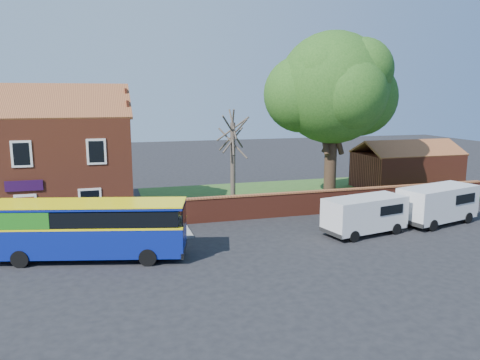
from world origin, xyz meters
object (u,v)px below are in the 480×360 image
object	(u,v)px
van_far	(438,203)
large_tree	(333,92)
van_near	(365,214)
bus	(83,227)

from	to	relation	value
van_far	large_tree	xyz separation A→B (m)	(-3.44, 7.74, 6.80)
van_near	large_tree	xyz separation A→B (m)	(2.06, 8.49, 6.90)
van_near	van_far	size ratio (longest dim) A/B	0.92
van_near	van_far	world-z (taller)	van_far
van_far	large_tree	world-z (taller)	large_tree
bus	van_near	world-z (taller)	bus
van_near	large_tree	size ratio (longest dim) A/B	0.42
bus	van_far	bearing A→B (deg)	15.83
bus	large_tree	distance (m)	20.29
van_near	bus	bearing A→B (deg)	168.01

